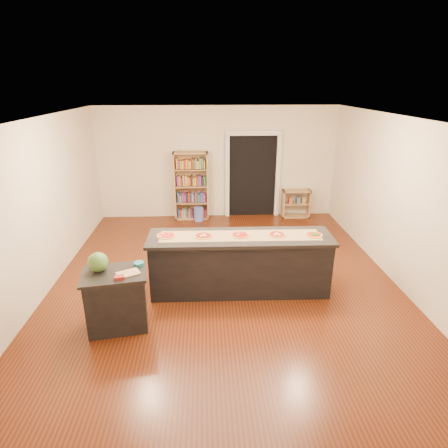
{
  "coord_description": "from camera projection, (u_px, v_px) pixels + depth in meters",
  "views": [
    {
      "loc": [
        -0.31,
        -5.89,
        3.32
      ],
      "look_at": [
        0.0,
        0.2,
        1.0
      ],
      "focal_mm": 30.0,
      "sensor_mm": 36.0,
      "label": 1
    }
  ],
  "objects": [
    {
      "name": "room",
      "position": [
        225.0,
        206.0,
        6.19
      ],
      "size": [
        6.0,
        7.0,
        2.8
      ],
      "color": "#EFE5C9",
      "rests_on": "ground"
    },
    {
      "name": "doorway",
      "position": [
        253.0,
        171.0,
        9.54
      ],
      "size": [
        1.4,
        0.09,
        2.21
      ],
      "color": "black",
      "rests_on": "room"
    },
    {
      "name": "kitchen_island",
      "position": [
        240.0,
        263.0,
        6.22
      ],
      "size": [
        2.99,
        0.81,
        0.99
      ],
      "rotation": [
        0.0,
        0.0,
        -0.02
      ],
      "color": "black",
      "rests_on": "ground"
    },
    {
      "name": "side_counter",
      "position": [
        117.0,
        300.0,
        5.29
      ],
      "size": [
        0.87,
        0.64,
        0.86
      ],
      "rotation": [
        0.0,
        0.0,
        0.16
      ],
      "color": "black",
      "rests_on": "ground"
    },
    {
      "name": "bookshelf",
      "position": [
        191.0,
        186.0,
        9.43
      ],
      "size": [
        0.86,
        0.31,
        1.72
      ],
      "primitive_type": "cube",
      "color": "tan",
      "rests_on": "ground"
    },
    {
      "name": "low_shelf",
      "position": [
        296.0,
        203.0,
        9.74
      ],
      "size": [
        0.72,
        0.31,
        0.72
      ],
      "primitive_type": "cube",
      "color": "tan",
      "rests_on": "ground"
    },
    {
      "name": "waste_bin",
      "position": [
        199.0,
        214.0,
        9.52
      ],
      "size": [
        0.24,
        0.24,
        0.35
      ],
      "primitive_type": "cylinder",
      "color": "#5769C1",
      "rests_on": "ground"
    },
    {
      "name": "kraft_paper",
      "position": [
        240.0,
        236.0,
        6.06
      ],
      "size": [
        2.6,
        0.51,
        0.0
      ],
      "primitive_type": "cube",
      "rotation": [
        0.0,
        0.0,
        -0.02
      ],
      "color": "#9D7C51",
      "rests_on": "kitchen_island"
    },
    {
      "name": "watermelon",
      "position": [
        98.0,
        262.0,
        5.13
      ],
      "size": [
        0.28,
        0.28,
        0.28
      ],
      "primitive_type": "sphere",
      "color": "#144214",
      "rests_on": "side_counter"
    },
    {
      "name": "cutting_board",
      "position": [
        128.0,
        273.0,
        5.1
      ],
      "size": [
        0.36,
        0.32,
        0.02
      ],
      "primitive_type": "cube",
      "rotation": [
        0.0,
        0.0,
        0.49
      ],
      "color": "tan",
      "rests_on": "side_counter"
    },
    {
      "name": "package_red",
      "position": [
        119.0,
        278.0,
        4.96
      ],
      "size": [
        0.15,
        0.12,
        0.05
      ],
      "primitive_type": "cube",
      "rotation": [
        0.0,
        0.0,
        0.25
      ],
      "color": "maroon",
      "rests_on": "side_counter"
    },
    {
      "name": "package_teal",
      "position": [
        139.0,
        264.0,
        5.33
      ],
      "size": [
        0.15,
        0.15,
        0.06
      ],
      "primitive_type": "cylinder",
      "color": "#195966",
      "rests_on": "side_counter"
    },
    {
      "name": "pizza_a",
      "position": [
        166.0,
        236.0,
        6.03
      ],
      "size": [
        0.32,
        0.32,
        0.02
      ],
      "color": "tan",
      "rests_on": "kitchen_island"
    },
    {
      "name": "pizza_b",
      "position": [
        203.0,
        236.0,
        6.03
      ],
      "size": [
        0.3,
        0.3,
        0.02
      ],
      "color": "tan",
      "rests_on": "kitchen_island"
    },
    {
      "name": "pizza_c",
      "position": [
        240.0,
        235.0,
        6.05
      ],
      "size": [
        0.34,
        0.34,
        0.02
      ],
      "color": "tan",
      "rests_on": "kitchen_island"
    },
    {
      "name": "pizza_d",
      "position": [
        277.0,
        234.0,
        6.08
      ],
      "size": [
        0.31,
        0.31,
        0.02
      ],
      "color": "tan",
      "rests_on": "kitchen_island"
    },
    {
      "name": "pizza_e",
      "position": [
        314.0,
        235.0,
        6.06
      ],
      "size": [
        0.29,
        0.29,
        0.02
      ],
      "color": "tan",
      "rests_on": "kitchen_island"
    }
  ]
}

